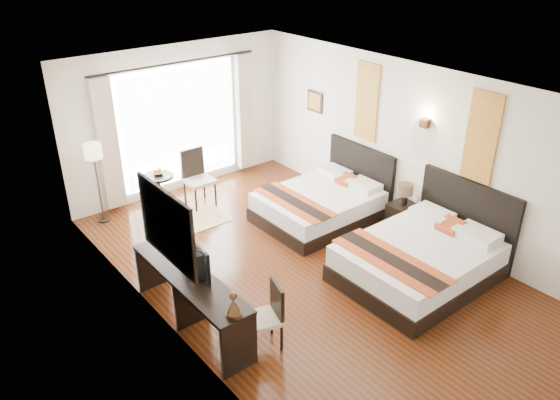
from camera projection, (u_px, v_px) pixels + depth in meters
floor at (308, 270)px, 8.26m from camera, size 4.50×7.50×0.01m
ceiling at (313, 89)px, 7.00m from camera, size 4.50×7.50×0.02m
wall_headboard at (414, 150)px, 8.88m from camera, size 0.01×7.50×2.80m
wall_desk at (166, 238)px, 6.38m from camera, size 0.01×7.50×2.80m
wall_window at (178, 120)px, 10.24m from camera, size 4.50×0.01×2.80m
window_glass at (179, 125)px, 10.27m from camera, size 2.40×0.02×2.20m
sheer_curtain at (181, 126)px, 10.23m from camera, size 2.30×0.02×2.10m
drape_left at (108, 145)px, 9.41m from camera, size 0.35×0.14×2.35m
drape_right at (245, 113)px, 11.02m from camera, size 0.35×0.14×2.35m
art_panel_near at (482, 138)px, 7.81m from camera, size 0.03×0.50×1.35m
art_panel_far at (367, 102)px, 9.37m from camera, size 0.03×0.50×1.35m
wall_sconce at (425, 123)px, 8.48m from camera, size 0.10×0.14×0.14m
mirror_frame at (167, 226)px, 6.33m from camera, size 0.04×1.25×0.95m
mirror_glass at (168, 225)px, 6.34m from camera, size 0.01×1.12×0.82m
bed_near at (422, 258)px, 7.96m from camera, size 2.24×1.74×1.26m
bed_far at (322, 203)px, 9.58m from camera, size 2.06×1.60×1.16m
nightstand at (405, 220)px, 9.11m from camera, size 0.44×0.55×0.53m
table_lamp at (405, 191)px, 8.94m from camera, size 0.25×0.25×0.40m
vase at (415, 208)px, 8.83m from camera, size 0.16×0.16×0.15m
console_desk at (191, 300)px, 6.99m from camera, size 0.50×2.20×0.76m
television at (188, 259)px, 6.74m from camera, size 0.16×0.81×0.46m
bronze_figurine at (234, 306)px, 6.06m from camera, size 0.19×0.19×0.28m
desk_chair at (265, 327)px, 6.69m from camera, size 0.50×0.50×0.87m
floor_lamp at (94, 157)px, 9.09m from camera, size 0.29×0.29×1.45m
side_table at (160, 191)px, 10.00m from camera, size 0.54×0.54×0.63m
fruit_bowl at (158, 173)px, 9.88m from camera, size 0.24×0.24×0.05m
window_chair at (199, 189)px, 10.07m from camera, size 0.50×0.50×1.05m
jute_rug at (195, 221)px, 9.63m from camera, size 1.15×0.80×0.01m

